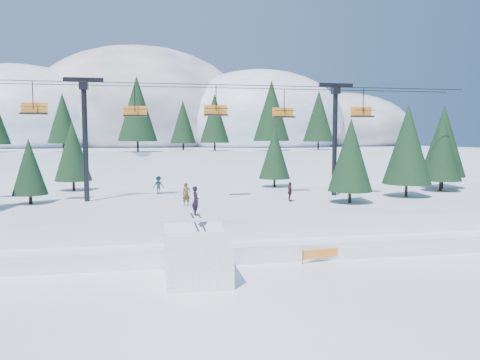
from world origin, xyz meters
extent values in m
plane|color=white|center=(0.00, 0.00, 0.00)|extent=(160.00, 160.00, 0.00)
cube|color=white|center=(0.00, 18.00, 1.25)|extent=(70.00, 22.00, 2.50)
cube|color=white|center=(0.00, 8.00, 0.55)|extent=(70.00, 6.00, 1.10)
cube|color=white|center=(0.00, 68.00, 3.00)|extent=(110.00, 60.00, 6.00)
ellipsoid|color=white|center=(-28.00, 72.00, 11.45)|extent=(36.00, 32.40, 19.80)
ellipsoid|color=#605B59|center=(-6.00, 78.00, 13.26)|extent=(44.00, 39.60, 26.40)
ellipsoid|color=white|center=(18.00, 70.00, 11.42)|extent=(34.00, 30.60, 19.72)
ellipsoid|color=#605B59|center=(38.00, 76.00, 10.12)|extent=(30.00, 27.00, 15.00)
cylinder|color=black|center=(-5.35, 39.56, 6.68)|extent=(0.26, 0.26, 1.37)
cone|color=#1A391E|center=(-5.35, 39.56, 11.58)|extent=(5.09, 5.09, 8.41)
cylinder|color=black|center=(5.16, 42.71, 6.56)|extent=(0.26, 0.26, 1.12)
cone|color=#1A391E|center=(5.16, 42.71, 10.55)|extent=(4.15, 4.15, 6.86)
cylinder|color=black|center=(12.96, 41.12, 6.69)|extent=(0.26, 0.26, 1.37)
cone|color=#1A391E|center=(12.96, 41.12, 11.59)|extent=(5.10, 5.10, 8.43)
cylinder|color=black|center=(-14.99, 42.25, 6.54)|extent=(0.26, 0.26, 1.08)
cone|color=#1A391E|center=(-14.99, 42.25, 10.40)|extent=(4.01, 4.01, 6.63)
cylinder|color=black|center=(21.08, 44.35, 6.62)|extent=(0.26, 0.26, 1.24)
cone|color=#1A391E|center=(21.08, 44.35, 11.07)|extent=(4.62, 4.62, 7.65)
cylinder|color=black|center=(0.94, 45.60, 6.51)|extent=(0.26, 0.26, 1.01)
cone|color=#1A391E|center=(0.94, 45.60, 10.12)|extent=(3.76, 3.76, 6.22)
cube|color=white|center=(-1.21, 2.54, 1.17)|extent=(3.47, 4.28, 2.35)
cube|color=white|center=(-1.21, 4.38, 2.40)|extent=(3.47, 1.50, 0.83)
imported|color=black|center=(-1.11, 4.14, 4.20)|extent=(0.51, 0.68, 1.71)
cube|color=black|center=(-1.31, 4.14, 3.34)|extent=(0.11, 1.65, 0.03)
cube|color=black|center=(-0.91, 4.14, 3.34)|extent=(0.11, 1.65, 0.03)
cylinder|color=black|center=(-9.00, 18.00, 7.50)|extent=(0.44, 0.44, 10.00)
cube|color=black|center=(-9.00, 18.00, 12.60)|extent=(3.20, 0.35, 0.35)
cube|color=black|center=(-9.00, 18.00, 12.15)|extent=(0.70, 0.70, 0.70)
cylinder|color=black|center=(13.00, 18.00, 7.50)|extent=(0.44, 0.44, 10.00)
cube|color=black|center=(13.00, 18.00, 12.60)|extent=(3.20, 0.35, 0.35)
cube|color=black|center=(13.00, 18.00, 12.15)|extent=(0.70, 0.70, 0.70)
cylinder|color=black|center=(2.00, 16.80, 12.30)|extent=(46.00, 0.06, 0.06)
cylinder|color=black|center=(2.00, 19.20, 12.30)|extent=(46.00, 0.06, 0.06)
cylinder|color=black|center=(-12.70, 16.80, 11.20)|extent=(0.08, 0.08, 2.20)
cube|color=black|center=(-12.70, 16.80, 9.75)|extent=(2.00, 0.75, 0.12)
cube|color=orange|center=(-12.70, 17.18, 10.20)|extent=(2.00, 0.10, 0.85)
cylinder|color=black|center=(-12.70, 16.45, 10.30)|extent=(2.00, 0.06, 0.06)
cylinder|color=black|center=(-4.94, 19.20, 11.20)|extent=(0.08, 0.08, 2.20)
cube|color=black|center=(-4.94, 19.20, 9.75)|extent=(2.00, 0.75, 0.12)
cube|color=orange|center=(-4.94, 19.58, 10.20)|extent=(2.00, 0.10, 0.85)
cylinder|color=black|center=(-4.94, 18.85, 10.30)|extent=(2.00, 0.06, 0.06)
cylinder|color=black|center=(1.85, 16.80, 11.20)|extent=(0.08, 0.08, 2.20)
cube|color=black|center=(1.85, 16.80, 9.75)|extent=(2.00, 0.75, 0.12)
cube|color=orange|center=(1.85, 17.18, 10.20)|extent=(2.00, 0.10, 0.85)
cylinder|color=black|center=(1.85, 16.45, 10.30)|extent=(2.00, 0.06, 0.06)
cylinder|color=black|center=(8.49, 19.20, 11.20)|extent=(0.08, 0.08, 2.20)
cube|color=black|center=(8.49, 19.20, 9.75)|extent=(2.00, 0.75, 0.12)
cube|color=orange|center=(8.49, 19.58, 10.20)|extent=(2.00, 0.10, 0.85)
cylinder|color=black|center=(8.49, 18.85, 10.30)|extent=(2.00, 0.06, 0.06)
cylinder|color=black|center=(15.15, 16.80, 11.20)|extent=(0.08, 0.08, 2.20)
cube|color=black|center=(15.15, 16.80, 9.75)|extent=(2.00, 0.75, 0.12)
cube|color=orange|center=(15.15, 17.18, 10.20)|extent=(2.00, 0.10, 0.85)
cylinder|color=black|center=(15.15, 16.45, 10.30)|extent=(2.00, 0.06, 0.06)
cylinder|color=black|center=(19.14, 15.95, 3.08)|extent=(0.26, 0.26, 1.16)
cone|color=#1A391E|center=(19.14, 15.95, 7.24)|extent=(4.32, 4.32, 7.15)
cylinder|color=black|center=(24.93, 19.45, 3.03)|extent=(0.26, 0.26, 1.05)
cone|color=#1A391E|center=(24.93, 19.45, 6.79)|extent=(3.92, 3.92, 6.48)
cylinder|color=black|center=(26.79, 21.95, 3.11)|extent=(0.26, 0.26, 1.23)
cone|color=#1A391E|center=(26.79, 21.95, 7.51)|extent=(4.57, 4.57, 7.55)
cylinder|color=black|center=(17.34, 24.84, 2.91)|extent=(0.26, 0.26, 0.82)
cone|color=#1A391E|center=(17.34, 24.84, 5.84)|extent=(3.05, 3.05, 5.04)
cylinder|color=black|center=(-11.44, 26.81, 2.99)|extent=(0.26, 0.26, 0.99)
cone|color=#1A391E|center=(-11.44, 26.81, 6.52)|extent=(3.67, 3.67, 6.07)
cylinder|color=black|center=(9.50, 26.28, 2.96)|extent=(0.26, 0.26, 0.91)
cone|color=#1A391E|center=(9.50, 26.28, 6.21)|extent=(3.38, 3.38, 5.60)
cylinder|color=black|center=(-13.30, 17.33, 2.87)|extent=(0.26, 0.26, 0.74)
cone|color=#1A391E|center=(-13.30, 17.33, 5.53)|extent=(2.77, 2.77, 4.57)
cylinder|color=black|center=(12.41, 13.09, 2.99)|extent=(0.26, 0.26, 0.97)
cone|color=#1A391E|center=(12.41, 13.09, 6.46)|extent=(3.61, 3.61, 5.97)
imported|color=#24434E|center=(-2.99, 21.88, 3.36)|extent=(1.27, 1.01, 1.72)
imported|color=#203833|center=(16.10, 19.72, 3.29)|extent=(0.78, 0.51, 1.59)
imported|color=#4F3F1F|center=(-0.95, 13.84, 3.41)|extent=(0.76, 0.61, 1.82)
imported|color=#381C1D|center=(7.80, 14.79, 3.33)|extent=(0.48, 1.00, 1.65)
cylinder|color=black|center=(5.57, 4.52, 0.45)|extent=(0.06, 0.06, 0.90)
cylinder|color=black|center=(8.32, 5.06, 0.45)|extent=(0.06, 0.06, 0.90)
cube|color=orange|center=(6.94, 4.79, 0.55)|extent=(2.75, 0.58, 0.55)
cylinder|color=black|center=(10.45, 5.96, 0.45)|extent=(0.06, 0.06, 0.90)
cylinder|color=black|center=(13.24, 5.71, 0.45)|extent=(0.06, 0.06, 0.90)
cube|color=orange|center=(11.85, 5.83, 0.55)|extent=(2.79, 0.28, 0.55)
camera|label=1|loc=(-3.55, -22.76, 7.88)|focal=35.00mm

